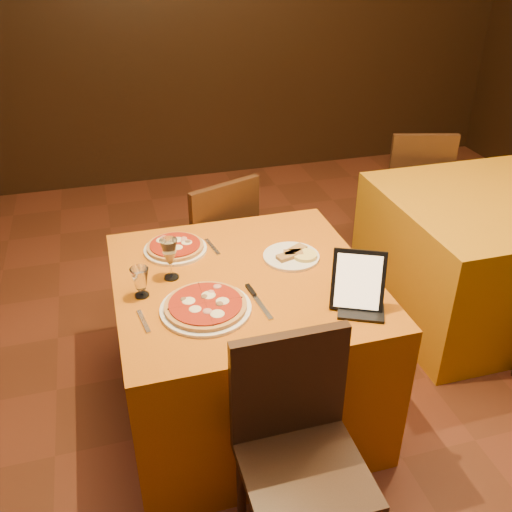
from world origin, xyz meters
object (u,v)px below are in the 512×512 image
object	(u,v)px
side_table	(479,257)
chair_side_far	(410,188)
wine_glass	(170,259)
main_table	(245,345)
tablet	(358,281)
chair_main_near	(305,473)
water_glass	(141,282)
pizza_far	(175,248)
chair_main_far	(208,247)
pizza_near	(206,307)

from	to	relation	value
side_table	chair_side_far	bearing A→B (deg)	90.00
side_table	wine_glass	xyz separation A→B (m)	(-1.83, -0.32, 0.47)
main_table	tablet	distance (m)	0.70
main_table	chair_main_near	size ratio (longest dim) A/B	1.21
water_glass	wine_glass	bearing A→B (deg)	36.85
water_glass	tablet	world-z (taller)	tablet
pizza_far	water_glass	distance (m)	0.38
chair_side_far	wine_glass	world-z (taller)	wine_glass
main_table	chair_main_far	distance (m)	0.82
chair_main_near	chair_side_far	world-z (taller)	same
chair_main_near	side_table	bearing A→B (deg)	38.03
side_table	chair_main_near	world-z (taller)	chair_main_near
chair_side_far	chair_main_far	bearing A→B (deg)	31.27
side_table	chair_main_near	xyz separation A→B (m)	(-1.53, -1.21, 0.08)
pizza_far	main_table	bearing A→B (deg)	-51.31
chair_side_far	tablet	distance (m)	1.99
pizza_near	chair_side_far	bearing A→B (deg)	39.49
chair_main_near	pizza_far	size ratio (longest dim) A/B	3.10
side_table	pizza_far	world-z (taller)	pizza_far
pizza_near	pizza_far	distance (m)	0.50
side_table	chair_side_far	world-z (taller)	chair_side_far
wine_glass	water_glass	xyz separation A→B (m)	(-0.14, -0.10, -0.03)
chair_main_far	wine_glass	size ratio (longest dim) A/B	4.79
main_table	wine_glass	distance (m)	0.56
main_table	chair_main_far	world-z (taller)	chair_main_far
side_table	pizza_near	distance (m)	1.88
pizza_near	chair_main_near	bearing A→B (deg)	-71.52
side_table	tablet	size ratio (longest dim) A/B	4.51
chair_main_far	chair_side_far	world-z (taller)	same
chair_side_far	pizza_far	xyz separation A→B (m)	(-1.78, -0.93, 0.31)
pizza_near	wine_glass	bearing A→B (deg)	109.19
chair_side_far	wine_glass	size ratio (longest dim) A/B	4.79
main_table	chair_side_far	xyz separation A→B (m)	(1.53, 1.24, 0.08)
chair_main_near	chair_side_far	bearing A→B (deg)	52.99
side_table	water_glass	distance (m)	2.06
chair_main_near	water_glass	world-z (taller)	chair_main_near
main_table	water_glass	distance (m)	0.62
side_table	water_glass	xyz separation A→B (m)	(-1.97, -0.42, 0.44)
chair_side_far	pizza_far	bearing A→B (deg)	43.43
pizza_near	pizza_far	size ratio (longest dim) A/B	1.24
pizza_far	water_glass	xyz separation A→B (m)	(-0.19, -0.33, 0.05)
chair_side_far	wine_glass	bearing A→B (deg)	48.13
pizza_far	wine_glass	world-z (taller)	wine_glass
pizza_near	water_glass	bearing A→B (deg)	143.83
chair_main_near	pizza_near	bearing A→B (deg)	108.29
chair_main_near	chair_main_far	bearing A→B (deg)	89.81
chair_main_far	water_glass	xyz separation A→B (m)	(-0.44, -0.84, 0.36)
chair_main_far	pizza_near	size ratio (longest dim) A/B	2.50
side_table	pizza_far	bearing A→B (deg)	-177.05
main_table	chair_side_far	world-z (taller)	chair_side_far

